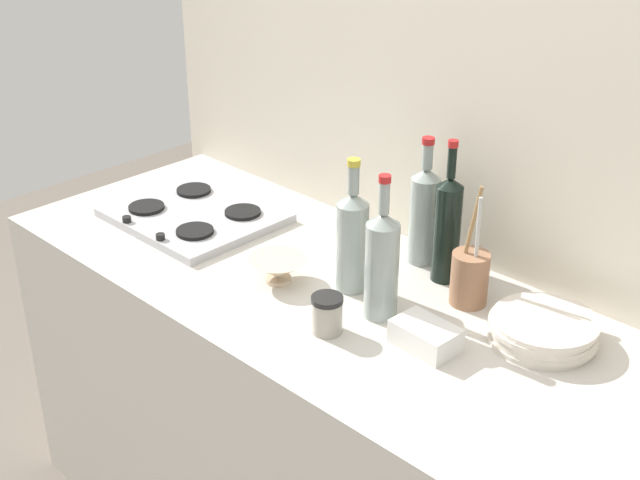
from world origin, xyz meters
name	(u,v)px	position (x,y,z in m)	size (l,w,h in m)	color
counter_block	(320,430)	(0.00, 0.00, 0.45)	(1.80, 0.70, 0.90)	beige
backsplash_panel	(422,150)	(0.00, 0.38, 1.14)	(1.90, 0.06, 2.29)	beige
stovetop_hob	(194,215)	(-0.51, 0.02, 0.91)	(0.44, 0.38, 0.04)	#B2B2B7
plate_stack	(543,330)	(0.52, 0.16, 0.93)	(0.24, 0.23, 0.06)	silver
wine_bottle_leftmost	(447,227)	(0.20, 0.23, 1.04)	(0.07, 0.07, 0.36)	black
wine_bottle_mid_left	(382,263)	(0.20, -0.01, 1.03)	(0.08, 0.08, 0.35)	gray
wine_bottle_mid_right	(424,213)	(0.10, 0.27, 1.03)	(0.07, 0.07, 0.33)	gray
wine_bottle_rightmost	(352,239)	(0.07, 0.04, 1.03)	(0.08, 0.08, 0.33)	gray
mixing_bowl	(278,269)	(-0.08, -0.06, 0.93)	(0.15, 0.15, 0.06)	beige
butter_dish	(426,336)	(0.35, -0.04, 0.93)	(0.14, 0.09, 0.06)	white
utensil_crock	(470,277)	(0.31, 0.18, 0.97)	(0.09, 0.09, 0.29)	#996B4C
condiment_jar_front	(327,314)	(0.16, -0.14, 0.95)	(0.07, 0.07, 0.09)	#9E998C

